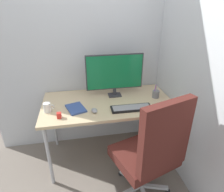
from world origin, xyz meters
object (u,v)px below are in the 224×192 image
at_px(coffee_mug, 47,107).
at_px(monitor, 115,73).
at_px(pen_holder, 156,94).
at_px(notebook, 76,108).
at_px(office_chair, 152,151).
at_px(mouse, 94,110).
at_px(keyboard, 131,108).
at_px(desk_clamp_accessory, 59,115).

bearing_deg(coffee_mug, monitor, 19.03).
xyz_separation_m(pen_holder, notebook, (-0.90, -0.11, -0.04)).
relative_size(office_chair, notebook, 4.91).
distance_m(mouse, pen_holder, 0.75).
bearing_deg(mouse, office_chair, -56.40).
bearing_deg(office_chair, notebook, 137.44).
bearing_deg(mouse, keyboard, -10.55).
distance_m(mouse, desk_clamp_accessory, 0.34).
distance_m(office_chair, monitor, 0.94).
relative_size(monitor, keyboard, 1.53).
height_order(keyboard, pen_holder, pen_holder).
height_order(office_chair, notebook, office_chair).
height_order(mouse, desk_clamp_accessory, desk_clamp_accessory).
relative_size(pen_holder, notebook, 0.71).
relative_size(keyboard, desk_clamp_accessory, 7.64).
xyz_separation_m(notebook, desk_clamp_accessory, (-0.16, -0.14, 0.02)).
bearing_deg(monitor, pen_holder, -17.78).
relative_size(mouse, pen_holder, 0.55).
relative_size(monitor, desk_clamp_accessory, 11.67).
height_order(pen_holder, desk_clamp_accessory, pen_holder).
xyz_separation_m(keyboard, notebook, (-0.56, 0.10, -0.00)).
xyz_separation_m(mouse, coffee_mug, (-0.45, 0.09, 0.03)).
relative_size(monitor, pen_holder, 3.94).
relative_size(office_chair, monitor, 1.74).
relative_size(keyboard, notebook, 1.84).
xyz_separation_m(monitor, desk_clamp_accessory, (-0.61, -0.39, -0.25)).
xyz_separation_m(office_chair, mouse, (-0.43, 0.47, 0.18)).
bearing_deg(coffee_mug, office_chair, -32.34).
distance_m(monitor, pen_holder, 0.53).
distance_m(monitor, mouse, 0.51).
distance_m(notebook, coffee_mug, 0.28).
relative_size(coffee_mug, desk_clamp_accessory, 1.97).
bearing_deg(notebook, coffee_mug, 162.41).
height_order(mouse, pen_holder, pen_holder).
distance_m(monitor, keyboard, 0.45).
height_order(office_chair, keyboard, office_chair).
height_order(pen_holder, coffee_mug, pen_holder).
bearing_deg(desk_clamp_accessory, keyboard, 2.91).
height_order(office_chair, desk_clamp_accessory, office_chair).
distance_m(pen_holder, notebook, 0.91).
xyz_separation_m(monitor, notebook, (-0.45, -0.25, -0.27)).
bearing_deg(monitor, keyboard, -73.57).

